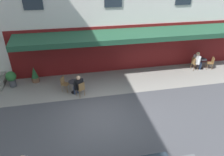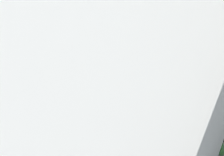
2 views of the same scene
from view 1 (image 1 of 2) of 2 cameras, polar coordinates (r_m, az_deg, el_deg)
name	(u,v)px [view 1 (image 1 of 2)]	position (r m, az deg, el deg)	size (l,w,h in m)	color
ground_plane	(100,117)	(10.17, -3.36, -10.99)	(70.00, 70.00, 0.00)	#4C4C51
sidewalk_cafe_terrace	(141,78)	(13.59, 8.17, -0.12)	(20.50, 3.20, 0.01)	gray
cafe_table_near_entrance	(74,85)	(11.93, -10.70, -2.01)	(0.60, 0.60, 0.75)	black
cafe_chair_wicker_corner_right	(81,88)	(11.46, -8.82, -2.88)	(0.56, 0.56, 0.91)	olive
cafe_chair_wicker_facing_street	(64,83)	(12.19, -13.38, -1.32)	(0.54, 0.54, 0.91)	olive
cafe_table_mid_terrace	(202,62)	(15.97, 24.06, 4.06)	(0.60, 0.60, 0.75)	black
cafe_chair_wicker_corner_left	(211,62)	(16.17, 26.21, 4.09)	(0.50, 0.50, 0.91)	olive
cafe_chair_wicker_kerbside	(194,63)	(15.58, 22.25, 4.06)	(0.42, 0.42, 0.91)	olive
seated_patron_in_black	(78,85)	(11.54, -9.54, -1.88)	(0.61, 0.63, 1.29)	navy
seated_companion_in_white	(197,60)	(15.64, 23.01, 4.67)	(0.58, 0.69, 1.34)	navy
potted_plant_entrance_right	(11,78)	(13.77, -26.57, 0.01)	(0.61, 0.61, 0.99)	#4C4C51
potted_plant_by_steps	(35,75)	(13.75, -21.03, 0.85)	(0.45, 0.45, 1.03)	brown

